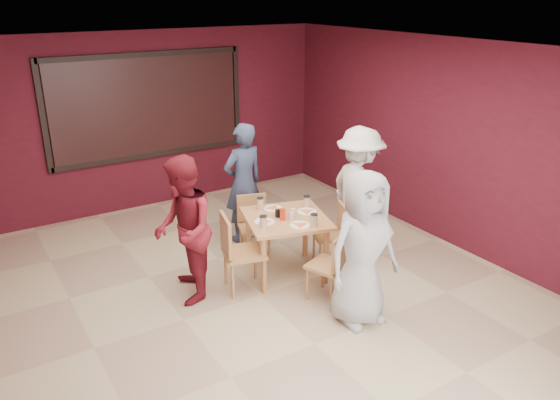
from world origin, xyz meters
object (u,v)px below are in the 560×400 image
chair_back (253,222)px  chair_front (333,263)px  dining_table (286,224)px  diner_back (243,183)px  diner_left (184,230)px  chair_left (237,249)px  chair_right (334,231)px  diner_front (363,249)px  diner_right (359,191)px

chair_back → chair_front: bearing=-83.2°
dining_table → chair_front: (0.10, -0.83, -0.19)m
chair_back → diner_back: diner_back is taller
diner_back → diner_left: 1.69m
dining_table → chair_left: 0.72m
chair_left → diner_left: bearing=163.8°
chair_front → chair_right: 0.92m
chair_front → dining_table: bearing=97.1°
chair_front → chair_left: size_ratio=0.89×
chair_back → diner_front: diner_front is taller
diner_front → dining_table: bearing=96.6°
diner_front → diner_back: size_ratio=1.00×
dining_table → chair_front: dining_table is taller
diner_front → chair_front: bearing=92.6°
chair_front → diner_front: bearing=-89.0°
chair_back → diner_front: size_ratio=0.48×
diner_back → chair_back: bearing=69.9°
dining_table → chair_right: 0.72m
chair_left → chair_right: chair_left is taller
dining_table → chair_back: size_ratio=1.46×
chair_front → diner_right: size_ratio=0.49×
diner_left → diner_right: diner_right is taller
chair_back → chair_left: bearing=-130.6°
diner_left → diner_right: 2.44m
chair_front → diner_back: bearing=91.9°
chair_left → diner_left: diner_left is taller
dining_table → chair_left: chair_left is taller
diner_left → chair_left: bearing=92.1°
dining_table → diner_right: size_ratio=0.69×
chair_right → chair_left: bearing=177.7°
dining_table → diner_back: size_ratio=0.70×
chair_front → chair_back: (-0.18, 1.52, -0.02)m
dining_table → diner_right: bearing=0.8°
chair_front → diner_left: diner_left is taller
diner_left → diner_back: bearing=146.5°
dining_table → diner_left: 1.30m
chair_back → diner_left: bearing=-154.7°
dining_table → diner_front: size_ratio=0.70×
chair_back → diner_right: 1.46m
dining_table → diner_right: diner_right is taller
dining_table → chair_left: (-0.71, -0.05, -0.13)m
dining_table → diner_back: bearing=88.1°
chair_right → diner_front: diner_front is taller
chair_back → diner_right: diner_right is taller
dining_table → diner_right: (1.16, 0.02, 0.20)m
chair_right → diner_back: diner_back is taller
chair_front → diner_right: 1.41m
chair_left → diner_front: size_ratio=0.56×
chair_back → diner_right: size_ratio=0.47×
chair_back → diner_front: 2.04m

